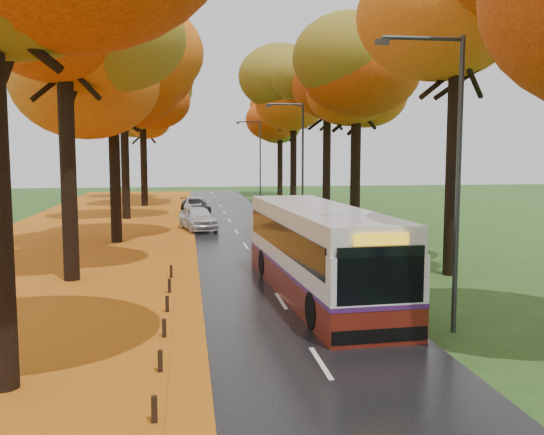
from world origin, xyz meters
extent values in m
cube|color=black|center=(0.00, 25.00, 0.02)|extent=(6.50, 90.00, 0.04)
cube|color=silver|center=(0.00, 25.00, 0.04)|extent=(0.12, 90.00, 0.01)
cube|color=#83430B|center=(-9.00, 25.00, 0.01)|extent=(12.00, 90.00, 0.02)
cube|color=orange|center=(-3.05, 25.00, 0.04)|extent=(0.90, 90.00, 0.01)
cylinder|color=black|center=(-7.50, 16.50, 4.58)|extent=(0.60, 0.60, 9.15)
ellipsoid|color=orange|center=(-7.50, 16.50, 10.30)|extent=(8.00, 8.00, 6.24)
cylinder|color=black|center=(-6.90, 26.50, 4.00)|extent=(0.60, 0.60, 8.00)
ellipsoid|color=orange|center=(-6.90, 26.50, 9.00)|extent=(9.20, 9.20, 7.18)
cylinder|color=black|center=(-7.50, 38.50, 4.29)|extent=(0.60, 0.60, 8.58)
ellipsoid|color=orange|center=(-7.50, 38.50, 9.65)|extent=(8.00, 8.00, 6.24)
cylinder|color=black|center=(-6.90, 49.50, 4.58)|extent=(0.60, 0.60, 9.15)
ellipsoid|color=orange|center=(-6.90, 49.50, 10.30)|extent=(9.20, 9.20, 7.18)
cylinder|color=black|center=(-7.50, 59.50, 4.00)|extent=(0.60, 0.60, 8.00)
ellipsoid|color=orange|center=(-7.50, 59.50, 9.00)|extent=(8.00, 8.00, 6.24)
cylinder|color=black|center=(7.50, 15.50, 4.61)|extent=(0.60, 0.60, 9.22)
ellipsoid|color=#D85D10|center=(7.50, 15.50, 10.37)|extent=(8.20, 8.20, 6.40)
cylinder|color=black|center=(6.90, 27.50, 4.10)|extent=(0.60, 0.60, 8.19)
ellipsoid|color=#D85D10|center=(6.90, 27.50, 9.22)|extent=(9.20, 9.20, 7.18)
cylinder|color=black|center=(7.50, 37.50, 4.35)|extent=(0.60, 0.60, 8.70)
ellipsoid|color=#D85D10|center=(7.50, 37.50, 9.79)|extent=(8.20, 8.20, 6.40)
cylinder|color=black|center=(6.90, 48.50, 4.61)|extent=(0.60, 0.60, 9.22)
ellipsoid|color=#D85D10|center=(6.90, 48.50, 10.37)|extent=(9.20, 9.20, 7.18)
cylinder|color=black|center=(7.50, 60.50, 4.10)|extent=(0.60, 0.60, 8.19)
ellipsoid|color=#D85D10|center=(7.50, 60.50, 9.22)|extent=(8.20, 8.20, 6.40)
cube|color=black|center=(-3.70, 3.40, 0.26)|extent=(0.11, 0.11, 0.52)
cube|color=black|center=(-3.70, 6.00, 0.26)|extent=(0.11, 0.11, 0.52)
cube|color=black|center=(-3.70, 8.60, 0.26)|extent=(0.11, 0.11, 0.52)
cube|color=black|center=(-3.70, 11.20, 0.26)|extent=(0.11, 0.11, 0.52)
cube|color=black|center=(-3.70, 13.80, 0.26)|extent=(0.11, 0.11, 0.52)
cube|color=black|center=(-3.70, 16.40, 0.26)|extent=(0.11, 0.11, 0.52)
cylinder|color=#333538|center=(4.20, 8.00, 4.00)|extent=(0.14, 0.14, 8.00)
cylinder|color=#333538|center=(3.10, 8.00, 7.90)|extent=(2.20, 0.11, 0.11)
cube|color=#333538|center=(2.00, 8.00, 7.78)|extent=(0.35, 0.18, 0.14)
cylinder|color=#333538|center=(4.20, 30.00, 4.00)|extent=(0.14, 0.14, 8.00)
cylinder|color=#333538|center=(3.10, 30.00, 7.90)|extent=(2.20, 0.11, 0.11)
cube|color=#333538|center=(2.00, 30.00, 7.78)|extent=(0.35, 0.18, 0.14)
cylinder|color=#333538|center=(4.20, 52.00, 4.00)|extent=(0.14, 0.14, 8.00)
cylinder|color=#333538|center=(3.10, 52.00, 7.90)|extent=(2.20, 0.11, 0.11)
cube|color=#333538|center=(2.00, 52.00, 7.78)|extent=(0.35, 0.18, 0.14)
cube|color=#5A170E|center=(1.38, 12.68, 0.51)|extent=(3.34, 11.71, 0.95)
cube|color=silver|center=(1.38, 12.68, 1.67)|extent=(3.34, 11.71, 1.37)
cube|color=silver|center=(1.38, 12.68, 2.72)|extent=(3.27, 11.48, 0.74)
cube|color=#42195A|center=(1.38, 12.68, 1.04)|extent=(3.36, 11.73, 0.13)
cube|color=black|center=(1.38, 12.68, 2.09)|extent=(3.31, 10.79, 0.89)
cube|color=black|center=(1.73, 6.93, 1.88)|extent=(2.31, 0.20, 1.47)
cube|color=yellow|center=(1.73, 6.93, 2.80)|extent=(1.45, 0.15, 0.29)
cube|color=black|center=(1.73, 6.95, 0.33)|extent=(2.58, 0.28, 0.37)
cylinder|color=black|center=(0.43, 8.68, 0.57)|extent=(0.36, 1.07, 1.05)
cylinder|color=black|center=(2.81, 8.83, 0.57)|extent=(0.36, 1.07, 1.05)
cylinder|color=black|center=(-0.03, 16.07, 0.57)|extent=(0.36, 1.07, 1.05)
cylinder|color=black|center=(2.36, 16.22, 0.57)|extent=(0.36, 1.07, 1.05)
imported|color=silver|center=(-2.35, 31.00, 0.80)|extent=(2.72, 4.73, 1.52)
imported|color=gray|center=(-2.35, 41.92, 0.67)|extent=(1.87, 3.95, 1.25)
imported|color=black|center=(-2.35, 41.52, 0.64)|extent=(2.70, 4.40, 1.19)
camera|label=1|loc=(-3.06, -7.44, 4.95)|focal=40.00mm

